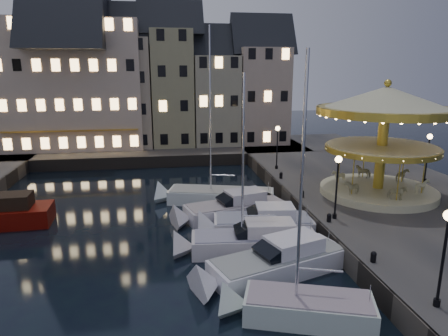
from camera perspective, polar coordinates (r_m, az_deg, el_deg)
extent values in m
plane|color=black|center=(24.80, 0.58, -11.76)|extent=(160.00, 160.00, 0.00)
cube|color=#474442|center=(34.65, 22.37, -4.08)|extent=(16.00, 56.00, 1.30)
cube|color=#474442|center=(51.22, -13.53, 2.21)|extent=(44.00, 12.00, 1.30)
cube|color=#47423A|center=(31.33, 9.68, -5.06)|extent=(0.15, 44.00, 1.30)
cube|color=#47423A|center=(45.23, -11.57, 0.78)|extent=(48.00, 0.15, 1.30)
cylinder|color=black|center=(19.37, 28.11, -16.59)|extent=(0.28, 0.28, 0.30)
cylinder|color=black|center=(18.59, 28.74, -11.90)|extent=(0.12, 0.12, 3.80)
cylinder|color=black|center=(27.12, 15.51, -6.65)|extent=(0.28, 0.28, 0.30)
cylinder|color=black|center=(26.57, 15.76, -3.11)|extent=(0.12, 0.12, 3.80)
sphere|color=#FFD18C|center=(26.06, 16.05, 1.20)|extent=(0.44, 0.44, 0.44)
cylinder|color=black|center=(39.24, 7.50, 0.13)|extent=(0.28, 0.28, 0.30)
cylinder|color=black|center=(38.86, 7.59, 2.63)|extent=(0.12, 0.12, 3.80)
sphere|color=#FFD18C|center=(38.51, 7.68, 5.63)|extent=(0.44, 0.44, 0.44)
cylinder|color=black|center=(38.48, 26.71, -1.56)|extent=(0.28, 0.28, 0.30)
cylinder|color=black|center=(38.09, 27.00, 0.98)|extent=(0.12, 0.12, 3.80)
sphere|color=#FFD18C|center=(37.74, 27.34, 4.01)|extent=(0.44, 0.44, 0.44)
cylinder|color=black|center=(21.95, 20.55, -11.96)|extent=(0.28, 0.28, 0.40)
sphere|color=black|center=(21.86, 20.60, -11.44)|extent=(0.30, 0.30, 0.30)
cylinder|color=black|center=(26.44, 14.77, -7.02)|extent=(0.28, 0.28, 0.40)
sphere|color=black|center=(26.37, 14.80, -6.58)|extent=(0.30, 0.30, 0.30)
cylinder|color=black|center=(30.81, 11.10, -3.79)|extent=(0.28, 0.28, 0.40)
sphere|color=black|center=(30.75, 11.12, -3.40)|extent=(0.30, 0.30, 0.30)
cylinder|color=black|center=(35.81, 8.14, -1.16)|extent=(0.28, 0.28, 0.40)
sphere|color=black|center=(35.76, 8.15, -0.82)|extent=(0.30, 0.30, 0.30)
cube|color=gray|center=(54.52, -26.00, 8.43)|extent=(5.00, 8.00, 11.00)
cube|color=gray|center=(53.16, -20.38, 9.39)|extent=(5.60, 8.00, 12.00)
cube|color=tan|center=(52.29, -13.82, 10.34)|extent=(6.20, 8.00, 13.00)
cube|color=gray|center=(52.10, -7.42, 11.16)|extent=(5.00, 8.00, 14.00)
cube|color=#9C977D|center=(52.63, -1.35, 9.67)|extent=(5.60, 8.00, 11.00)
cube|color=tan|center=(53.72, 5.17, 10.24)|extent=(6.20, 8.00, 12.00)
cube|color=beige|center=(53.07, -20.46, 11.01)|extent=(16.00, 9.00, 15.00)
cube|color=silver|center=(18.98, 11.94, -19.31)|extent=(5.97, 3.79, 1.30)
cube|color=gray|center=(18.62, 12.05, -17.59)|extent=(5.65, 3.54, 0.10)
cylinder|color=silver|center=(16.60, 10.97, -3.06)|extent=(0.14, 0.14, 9.76)
cube|color=white|center=(22.35, 7.87, -13.67)|extent=(8.05, 4.89, 1.30)
cube|color=gray|center=(22.05, 7.93, -12.13)|extent=(7.62, 4.58, 0.10)
cube|color=white|center=(22.37, 9.91, -10.59)|extent=(3.37, 2.75, 0.80)
cube|color=black|center=(21.58, 6.61, -11.71)|extent=(1.78, 2.10, 0.98)
cube|color=silver|center=(24.54, 4.37, -10.94)|extent=(7.69, 2.87, 1.30)
cube|color=gray|center=(24.26, 4.40, -9.50)|extent=(7.30, 2.66, 0.10)
cube|color=silver|center=(24.23, 6.55, -8.48)|extent=(2.99, 1.91, 0.80)
cube|color=black|center=(24.06, 2.98, -8.83)|extent=(1.39, 1.66, 0.98)
cylinder|color=silver|center=(22.63, 2.75, 2.22)|extent=(0.14, 0.14, 10.13)
cube|color=silver|center=(27.22, 5.58, -8.37)|extent=(6.80, 3.31, 1.30)
cube|color=gray|center=(26.97, 5.61, -7.05)|extent=(6.45, 3.07, 0.10)
cube|color=silver|center=(26.93, 7.30, -6.16)|extent=(2.70, 2.18, 0.80)
cube|color=black|center=(26.80, 4.51, -6.42)|extent=(1.33, 1.88, 0.91)
cube|color=silver|center=(29.91, 1.50, -6.20)|extent=(7.68, 4.26, 1.30)
cube|color=gray|center=(29.68, 1.51, -4.99)|extent=(7.28, 3.98, 0.10)
cube|color=silver|center=(29.92, 3.03, -3.98)|extent=(3.16, 2.49, 0.80)
cube|color=black|center=(29.34, 0.48, -4.53)|extent=(1.63, 1.97, 0.96)
cube|color=silver|center=(32.99, -0.41, -4.24)|extent=(8.92, 4.73, 1.30)
cube|color=gray|center=(32.79, -0.42, -3.13)|extent=(8.46, 4.42, 0.10)
cylinder|color=silver|center=(31.69, -1.98, 6.90)|extent=(0.14, 0.14, 11.52)
cube|color=black|center=(31.71, -27.80, -4.21)|extent=(2.36, 1.96, 1.04)
cylinder|color=beige|center=(33.17, 21.07, -3.08)|extent=(8.68, 8.68, 0.54)
cylinder|color=gold|center=(32.35, 21.63, 3.09)|extent=(0.76, 0.76, 6.73)
cylinder|color=beige|center=(32.37, 21.61, 2.90)|extent=(8.03, 8.03, 0.20)
cylinder|color=gold|center=(32.41, 21.58, 2.57)|extent=(8.33, 8.33, 0.38)
cone|color=beige|center=(31.94, 22.19, 9.21)|extent=(9.98, 9.98, 1.74)
cylinder|color=gold|center=(32.01, 22.04, 7.57)|extent=(9.98, 9.98, 0.54)
sphere|color=gold|center=(31.88, 22.38, 11.15)|extent=(0.54, 0.54, 0.54)
imported|color=beige|center=(35.20, 24.58, -1.09)|extent=(1.81, 1.31, 1.08)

